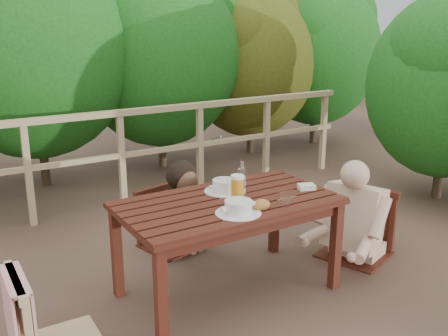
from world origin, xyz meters
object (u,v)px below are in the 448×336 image
table (228,248)px  soup_far (225,186)px  chair_left (55,273)px  woman (170,179)px  diner_right (363,175)px  bread_roll (261,205)px  chair_right (358,197)px  beer_glass (237,188)px  chair_far (171,195)px  soup_near (238,208)px  tumbler (285,203)px  bottle (242,179)px  butter_tub (306,188)px

table → soup_far: 0.43m
chair_left → woman: size_ratio=0.82×
woman → soup_far: woman is taller
diner_right → bread_roll: bearing=80.4°
chair_right → woman: size_ratio=0.85×
bread_roll → beer_glass: beer_glass is taller
chair_left → chair_far: 1.50m
beer_glass → chair_far: bearing=94.8°
chair_far → bread_roll: 1.16m
soup_near → beer_glass: bearing=57.8°
soup_near → woman: bearing=86.1°
chair_right → soup_far: chair_right is taller
chair_left → woman: woman is taller
chair_far → soup_near: size_ratio=3.17×
chair_left → chair_right: size_ratio=0.97×
chair_right → tumbler: 0.99m
chair_left → woman: (1.18, 0.94, 0.11)m
bottle → tumbler: bottle is taller
table → chair_left: bearing=-178.0°
chair_right → bread_roll: bearing=-99.4°
diner_right → beer_glass: 1.15m
diner_right → beer_glass: bearing=67.9°
table → bottle: (0.14, 0.05, 0.46)m
beer_glass → bread_roll: bearing=-85.2°
table → tumbler: bearing=-49.7°
chair_far → beer_glass: size_ratio=5.29×
table → chair_right: 1.20m
chair_left → butter_tub: chair_left is taller
bottle → bread_roll: bearing=-98.8°
soup_far → soup_near: bearing=-110.7°
chair_far → butter_tub: chair_far is taller
bottle → tumbler: (0.11, -0.34, -0.09)m
woman → tumbler: size_ratio=15.71×
chair_right → bottle: 1.09m
woman → soup_near: woman is taller
soup_far → chair_right: bearing=-11.6°
woman → butter_tub: (0.60, -1.01, 0.11)m
table → soup_near: soup_near is taller
chair_right → bread_roll: size_ratio=8.08×
soup_far → tumbler: bearing=-69.7°
chair_far → woman: woman is taller
soup_far → tumbler: size_ratio=3.86×
chair_left → soup_far: bearing=-79.5°
soup_far → beer_glass: bearing=-91.2°
table → woman: woman is taller
soup_near → bread_roll: bearing=-2.1°
woman → tumbler: (0.25, -1.20, 0.12)m
chair_far → woman: size_ratio=0.78×
chair_far → soup_far: (0.08, -0.71, 0.26)m
soup_near → bread_roll: soup_near is taller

